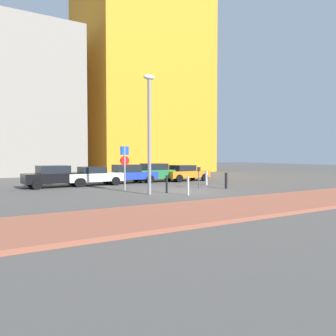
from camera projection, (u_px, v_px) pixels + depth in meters
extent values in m
plane|color=#4C4947|center=(184.00, 191.00, 20.16)|extent=(120.00, 120.00, 0.00)
cube|color=#93513D|center=(267.00, 204.00, 14.50)|extent=(40.00, 4.26, 0.14)
cube|color=black|center=(56.00, 178.00, 22.66)|extent=(4.43, 2.07, 0.67)
cube|color=black|center=(53.00, 169.00, 22.52)|extent=(2.11, 1.78, 0.53)
cylinder|color=black|center=(73.00, 181.00, 24.24)|extent=(0.65, 0.26, 0.64)
cylinder|color=black|center=(81.00, 183.00, 22.76)|extent=(0.65, 0.26, 0.64)
cylinder|color=black|center=(31.00, 183.00, 22.58)|extent=(0.65, 0.26, 0.64)
cylinder|color=black|center=(37.00, 185.00, 21.09)|extent=(0.65, 0.26, 0.64)
cube|color=white|center=(94.00, 177.00, 24.09)|extent=(4.04, 1.81, 0.59)
cube|color=black|center=(92.00, 170.00, 24.00)|extent=(1.77, 1.64, 0.47)
cylinder|color=black|center=(107.00, 180.00, 25.57)|extent=(0.64, 0.23, 0.64)
cylinder|color=black|center=(116.00, 181.00, 24.07)|extent=(0.64, 0.23, 0.64)
cylinder|color=black|center=(72.00, 181.00, 24.13)|extent=(0.64, 0.23, 0.64)
cylinder|color=black|center=(79.00, 183.00, 22.64)|extent=(0.64, 0.23, 0.64)
cube|color=#1E389E|center=(128.00, 176.00, 25.90)|extent=(4.65, 1.91, 0.58)
cube|color=black|center=(127.00, 168.00, 25.82)|extent=(2.04, 1.65, 0.59)
cylinder|color=black|center=(141.00, 178.00, 27.40)|extent=(0.65, 0.25, 0.64)
cylinder|color=black|center=(150.00, 179.00, 25.90)|extent=(0.65, 0.25, 0.64)
cylinder|color=black|center=(106.00, 179.00, 25.92)|extent=(0.65, 0.25, 0.64)
cylinder|color=black|center=(113.00, 181.00, 24.42)|extent=(0.65, 0.25, 0.64)
cube|color=#237238|center=(156.00, 174.00, 27.40)|extent=(4.53, 2.13, 0.69)
cube|color=black|center=(154.00, 167.00, 27.28)|extent=(2.04, 1.80, 0.53)
cylinder|color=black|center=(167.00, 177.00, 28.89)|extent=(0.66, 0.27, 0.64)
cylinder|color=black|center=(177.00, 178.00, 27.28)|extent=(0.66, 0.27, 0.64)
cylinder|color=black|center=(136.00, 178.00, 27.55)|extent=(0.66, 0.27, 0.64)
cylinder|color=black|center=(144.00, 179.00, 25.94)|extent=(0.66, 0.27, 0.64)
cube|color=orange|center=(186.00, 174.00, 28.27)|extent=(3.97, 1.89, 0.56)
cube|color=black|center=(183.00, 168.00, 28.04)|extent=(1.80, 1.70, 0.50)
cylinder|color=black|center=(192.00, 176.00, 29.75)|extent=(0.65, 0.24, 0.64)
cylinder|color=black|center=(205.00, 177.00, 28.24)|extent=(0.65, 0.24, 0.64)
cylinder|color=black|center=(168.00, 177.00, 28.32)|extent=(0.65, 0.24, 0.64)
cylinder|color=black|center=(179.00, 178.00, 26.80)|extent=(0.65, 0.24, 0.64)
cylinder|color=gray|center=(125.00, 168.00, 20.52)|extent=(0.10, 0.10, 2.82)
cube|color=#1447B7|center=(125.00, 151.00, 20.47)|extent=(0.55, 0.09, 0.55)
cylinder|color=red|center=(125.00, 161.00, 20.50)|extent=(0.60, 0.08, 0.60)
cylinder|color=#4C4C51|center=(199.00, 180.00, 21.98)|extent=(0.08, 0.08, 1.16)
cube|color=black|center=(199.00, 169.00, 21.95)|extent=(0.18, 0.14, 0.28)
cylinder|color=gray|center=(149.00, 138.00, 18.34)|extent=(0.20, 0.20, 6.46)
ellipsoid|color=silver|center=(149.00, 77.00, 18.21)|extent=(0.70, 0.36, 0.30)
cylinder|color=#B7B7BC|center=(206.00, 178.00, 24.28)|extent=(0.17, 0.17, 1.07)
cylinder|color=#B7B7BC|center=(188.00, 186.00, 18.08)|extent=(0.12, 0.12, 1.06)
cylinder|color=black|center=(167.00, 184.00, 19.18)|extent=(0.13, 0.13, 1.05)
cylinder|color=black|center=(226.00, 181.00, 21.73)|extent=(0.18, 0.18, 1.06)
cube|color=orange|center=(139.00, 64.00, 46.69)|extent=(15.77, 15.87, 30.74)
cube|color=gray|center=(5.00, 102.00, 37.10)|extent=(15.31, 12.32, 16.57)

